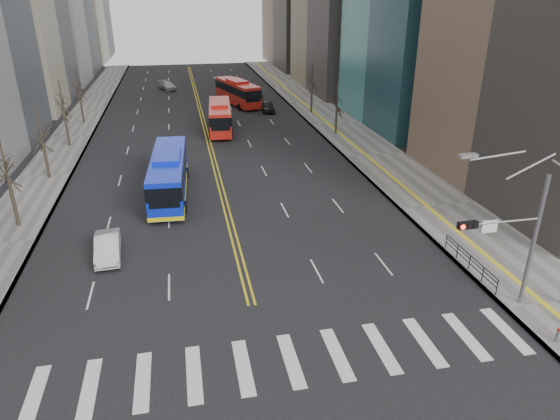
{
  "coord_description": "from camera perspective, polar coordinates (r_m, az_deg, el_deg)",
  "views": [
    {
      "loc": [
        -3.25,
        -18.93,
        16.67
      ],
      "look_at": [
        2.47,
        9.0,
        4.09
      ],
      "focal_mm": 32.0,
      "sensor_mm": 36.0,
      "label": 1
    }
  ],
  "objects": [
    {
      "name": "car_dark_mid",
      "position": [
        76.01,
        -1.38,
        11.73
      ],
      "size": [
        2.28,
        4.68,
        1.54
      ],
      "primitive_type": "imported",
      "rotation": [
        0.0,
        0.0,
        -0.11
      ],
      "color": "black",
      "rests_on": "ground"
    },
    {
      "name": "centerline",
      "position": [
        75.86,
        -8.99,
        10.84
      ],
      "size": [
        0.55,
        100.0,
        0.01
      ],
      "color": "gold",
      "rests_on": "ground"
    },
    {
      "name": "street_trees",
      "position": [
        54.91,
        -15.67,
        10.54
      ],
      "size": [
        35.2,
        47.2,
        7.6
      ],
      "color": "black",
      "rests_on": "ground"
    },
    {
      "name": "ground",
      "position": [
        25.44,
        -1.45,
        -17.15
      ],
      "size": [
        220.0,
        220.0,
        0.0
      ],
      "primitive_type": "plane",
      "color": "black"
    },
    {
      "name": "car_silver",
      "position": [
        96.05,
        -12.75,
        13.7
      ],
      "size": [
        3.66,
        5.47,
        1.47
      ],
      "primitive_type": "imported",
      "rotation": [
        0.0,
        0.0,
        0.35
      ],
      "color": "#A0A0A5",
      "rests_on": "ground"
    },
    {
      "name": "pedestrian_railing",
      "position": [
        34.36,
        20.88,
        -5.37
      ],
      "size": [
        0.06,
        6.06,
        1.02
      ],
      "color": "black",
      "rests_on": "sidewalk_right"
    },
    {
      "name": "car_white",
      "position": [
        35.81,
        -19.11,
        -4.01
      ],
      "size": [
        1.95,
        4.7,
        1.51
      ],
      "primitive_type": "imported",
      "rotation": [
        0.0,
        0.0,
        0.08
      ],
      "color": "silver",
      "rests_on": "ground"
    },
    {
      "name": "signal_mast",
      "position": [
        29.45,
        25.08,
        -2.24
      ],
      "size": [
        5.37,
        0.37,
        9.39
      ],
      "color": "gray",
      "rests_on": "ground"
    },
    {
      "name": "car_dark_far",
      "position": [
        85.37,
        -3.17,
        12.97
      ],
      "size": [
        3.41,
        5.15,
        1.31
      ],
      "primitive_type": "imported",
      "rotation": [
        0.0,
        0.0,
        0.28
      ],
      "color": "black",
      "rests_on": "ground"
    },
    {
      "name": "red_bus_far",
      "position": [
        81.11,
        -4.89,
        13.41
      ],
      "size": [
        5.98,
        12.56,
        3.86
      ],
      "color": "red",
      "rests_on": "ground"
    },
    {
      "name": "sidewalk_right",
      "position": [
        69.24,
        6.31,
        9.8
      ],
      "size": [
        7.0,
        130.0,
        0.15
      ],
      "primitive_type": "cube",
      "color": "slate",
      "rests_on": "ground"
    },
    {
      "name": "crosswalk",
      "position": [
        25.43,
        -1.45,
        -17.14
      ],
      "size": [
        26.7,
        4.0,
        0.01
      ],
      "color": "silver",
      "rests_on": "ground"
    },
    {
      "name": "sidewalk_left",
      "position": [
        67.37,
        -22.74,
        7.71
      ],
      "size": [
        5.0,
        130.0,
        0.15
      ],
      "primitive_type": "cube",
      "color": "slate",
      "rests_on": "ground"
    },
    {
      "name": "blue_bus",
      "position": [
        44.85,
        -12.59,
        4.13
      ],
      "size": [
        3.53,
        13.3,
        3.81
      ],
      "color": "#0E26D5",
      "rests_on": "ground"
    },
    {
      "name": "red_bus_near",
      "position": [
        65.59,
        -6.88,
        10.75
      ],
      "size": [
        3.59,
        11.72,
        3.65
      ],
      "color": "red",
      "rests_on": "ground"
    }
  ]
}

